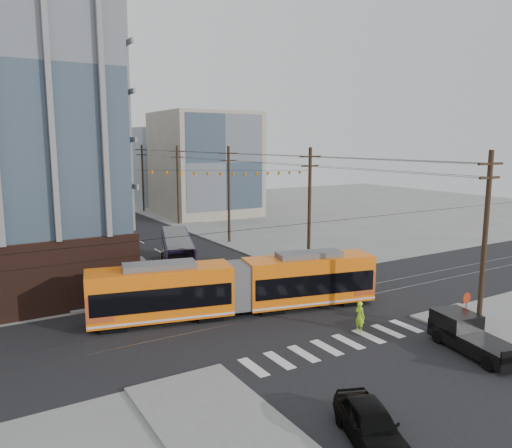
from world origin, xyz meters
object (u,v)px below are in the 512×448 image
Objects in this scene: streetcar at (238,287)px; city_bus at (177,252)px; black_sedan at (371,424)px; pickup_truck at (476,338)px.

streetcar reaches higher than city_bus.
streetcar is at bearing 101.31° from black_sedan.
pickup_truck is at bearing -56.06° from city_bus.
black_sedan is (-3.80, -28.53, -0.83)m from city_bus.
city_bus is at bearing 98.77° from streetcar.
black_sedan is at bearing -78.81° from city_bus.
streetcar is 3.54× the size of pickup_truck.
pickup_truck reaches higher than black_sedan.
city_bus reaches higher than black_sedan.
streetcar reaches higher than pickup_truck.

